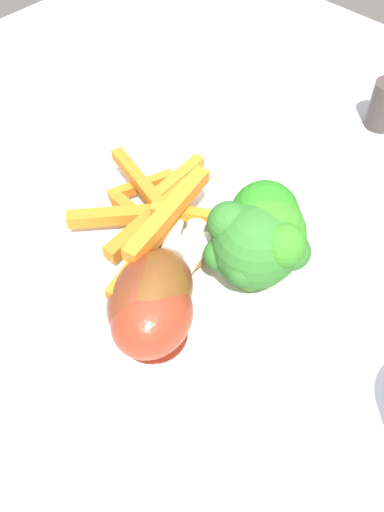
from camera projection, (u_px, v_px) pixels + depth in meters
ground_plane at (157, 504)px, 1.00m from camera, size 6.00×6.00×0.00m
dining_table at (125, 342)px, 0.52m from camera, size 0.99×0.82×0.72m
dinner_plate at (192, 276)px, 0.42m from camera, size 0.28×0.28×0.01m
broccoli_floret_front at (266, 236)px, 0.38m from camera, size 0.06×0.07×0.07m
broccoli_floret_middle at (256, 243)px, 0.38m from camera, size 0.07×0.07×0.07m
broccoli_floret_back at (264, 218)px, 0.39m from camera, size 0.05×0.05×0.07m
carrot_fries_pile at (153, 213)px, 0.43m from camera, size 0.16×0.13×0.05m
chicken_drumstick_near at (156, 312)px, 0.37m from camera, size 0.12×0.07×0.05m
chicken_drumstick_far at (156, 291)px, 0.38m from camera, size 0.13×0.10×0.05m
chicken_drumstick_extra at (153, 292)px, 0.38m from camera, size 0.13×0.08×0.05m
pepper_shaker at (384, 105)px, 0.53m from camera, size 0.03×0.03×0.05m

